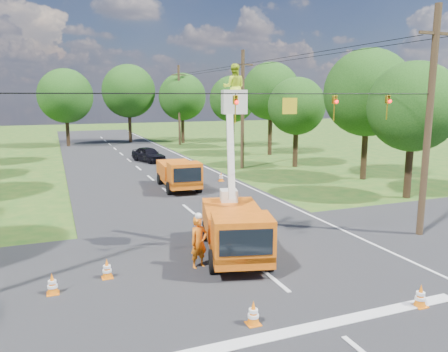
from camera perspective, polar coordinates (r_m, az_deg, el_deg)
name	(u,v)px	position (r m, az deg, el deg)	size (l,w,h in m)	color
ground	(151,179)	(33.72, -9.56, -0.34)	(140.00, 140.00, 0.00)	#225218
road_main	(151,179)	(33.72, -9.56, -0.34)	(12.00, 100.00, 0.06)	black
road_cross	(249,260)	(17.11, 3.30, -10.91)	(56.00, 10.00, 0.07)	black
stop_bar	(328,325)	(13.02, 13.42, -18.44)	(9.00, 0.45, 0.02)	silver
edge_line	(219,174)	(35.27, -0.63, 0.28)	(0.12, 90.00, 0.02)	silver
bucket_truck	(235,217)	(17.05, 1.44, -5.33)	(3.47, 6.01, 7.41)	orange
second_truck	(179,174)	(29.46, -5.91, 0.32)	(2.47, 5.64, 2.06)	orange
ground_worker	(199,242)	(16.09, -3.32, -8.66)	(0.71, 0.46, 1.94)	#D94E12
distant_car	(148,154)	(42.26, -9.84, 2.80)	(1.69, 4.20, 1.43)	black
traffic_cone_0	(253,313)	(12.55, 3.85, -17.46)	(0.38, 0.38, 0.71)	orange
traffic_cone_1	(420,296)	(14.68, 24.28, -14.10)	(0.38, 0.38, 0.71)	orange
traffic_cone_2	(222,211)	(22.53, -0.26, -4.65)	(0.38, 0.38, 0.71)	orange
traffic_cone_3	(234,199)	(25.20, 1.27, -3.02)	(0.38, 0.38, 0.71)	orange
traffic_cone_4	(107,269)	(15.87, -15.03, -11.64)	(0.38, 0.38, 0.71)	orange
traffic_cone_5	(52,284)	(15.22, -21.51, -13.00)	(0.38, 0.38, 0.71)	orange
traffic_cone_7	(221,177)	(32.05, -0.38, -0.10)	(0.38, 0.38, 0.71)	orange
traffic_cone_8	(224,235)	(18.86, -0.06, -7.69)	(0.38, 0.38, 0.71)	orange
pole_right_near	(429,122)	(21.01, 25.17, 6.41)	(1.80, 0.30, 10.00)	#4C3823
pole_right_mid	(243,109)	(37.68, 2.44, 8.74)	(1.80, 0.30, 10.00)	#4C3823
pole_right_far	(179,105)	(56.55, -5.88, 9.26)	(1.80, 0.30, 10.00)	#4C3823
signal_span	(304,105)	(16.99, 10.45, 9.10)	(18.00, 0.29, 1.07)	black
tree_right_a	(413,107)	(28.76, 23.50, 8.27)	(5.40, 5.40, 8.28)	#382616
tree_right_b	(368,93)	(34.22, 18.27, 10.28)	(6.40, 6.40, 9.65)	#382616
tree_right_c	(297,106)	(38.94, 9.46, 8.97)	(5.00, 5.00, 7.83)	#382616
tree_right_d	(271,91)	(46.71, 6.13, 10.95)	(6.00, 6.00, 9.70)	#382616
tree_right_e	(233,99)	(53.54, 1.14, 10.01)	(5.60, 5.60, 8.63)	#382616
tree_far_a	(65,96)	(57.48, -20.00, 9.80)	(6.60, 6.60, 9.50)	#382616
tree_far_b	(129,91)	(60.25, -12.35, 10.77)	(7.00, 7.00, 10.32)	#382616
tree_far_c	(182,97)	(58.74, -5.47, 10.25)	(6.20, 6.20, 9.18)	#382616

